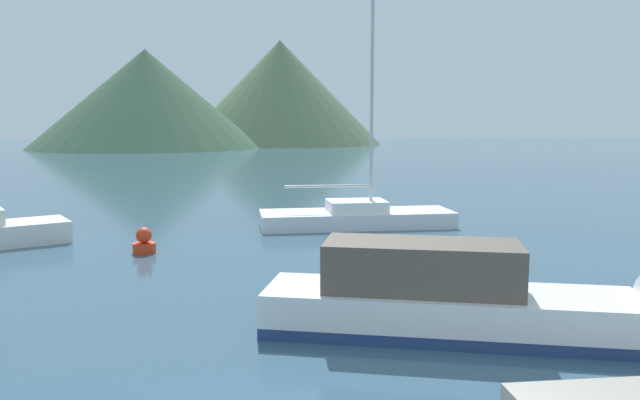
{
  "coord_description": "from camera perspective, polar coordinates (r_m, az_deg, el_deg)",
  "views": [
    {
      "loc": [
        -1.78,
        -5.49,
        3.72
      ],
      "look_at": [
        0.5,
        14.0,
        1.2
      ],
      "focal_mm": 35.0,
      "sensor_mm": 36.0,
      "label": 1
    }
  ],
  "objects": [
    {
      "name": "buoy_marker",
      "position": [
        18.26,
        -15.79,
        -3.75
      ],
      "size": [
        0.64,
        0.64,
        0.73
      ],
      "color": "red",
      "rests_on": "ground_plane"
    },
    {
      "name": "motorboat_near",
      "position": [
        11.26,
        14.46,
        -9.37
      ],
      "size": [
        7.74,
        3.66,
        2.04
      ],
      "rotation": [
        0.0,
        0.0,
        -0.28
      ],
      "color": "white",
      "rests_on": "ground_plane"
    },
    {
      "name": "hill_central",
      "position": [
        98.46,
        -3.65,
        9.78
      ],
      "size": [
        31.3,
        31.3,
        15.95
      ],
      "color": "#4C6647",
      "rests_on": "ground_plane"
    },
    {
      "name": "sailboat_inner",
      "position": [
        21.95,
        3.38,
        -1.35
      ],
      "size": [
        6.81,
        2.33,
        10.35
      ],
      "rotation": [
        0.0,
        0.0,
        0.03
      ],
      "color": "white",
      "rests_on": "ground_plane"
    },
    {
      "name": "hill_west",
      "position": [
        87.71,
        -15.59,
        8.9
      ],
      "size": [
        30.8,
        30.8,
        13.11
      ],
      "color": "#38563D",
      "rests_on": "ground_plane"
    }
  ]
}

